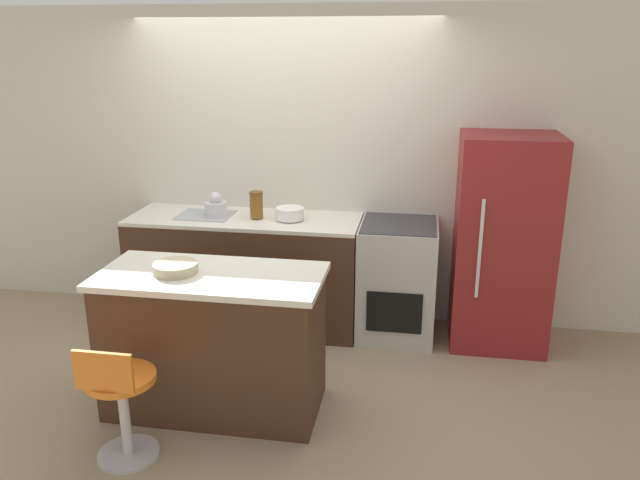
{
  "coord_description": "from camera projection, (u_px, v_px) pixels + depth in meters",
  "views": [
    {
      "loc": [
        1.15,
        -4.4,
        2.31
      ],
      "look_at": [
        0.45,
        -0.3,
        0.98
      ],
      "focal_mm": 35.0,
      "sensor_mm": 36.0,
      "label": 1
    }
  ],
  "objects": [
    {
      "name": "refrigerator",
      "position": [
        503.0,
        242.0,
        4.81
      ],
      "size": [
        0.73,
        0.66,
        1.66
      ],
      "color": "maroon",
      "rests_on": "ground_plane"
    },
    {
      "name": "fruit_bowl",
      "position": [
        175.0,
        268.0,
        3.88
      ],
      "size": [
        0.28,
        0.28,
        0.06
      ],
      "color": "#C1B28E",
      "rests_on": "kitchen_island"
    },
    {
      "name": "mixing_bowl",
      "position": [
        290.0,
        213.0,
        5.01
      ],
      "size": [
        0.23,
        0.23,
        0.09
      ],
      "color": "white",
      "rests_on": "back_counter"
    },
    {
      "name": "wall_back",
      "position": [
        287.0,
        167.0,
        5.28
      ],
      "size": [
        8.0,
        0.06,
        2.6
      ],
      "color": "beige",
      "rests_on": "ground_plane"
    },
    {
      "name": "oven_range",
      "position": [
        397.0,
        280.0,
        5.04
      ],
      "size": [
        0.61,
        0.66,
        0.95
      ],
      "color": "#B7B2A8",
      "rests_on": "ground_plane"
    },
    {
      "name": "ground_plane",
      "position": [
        271.0,
        342.0,
        5.02
      ],
      "size": [
        14.0,
        14.0,
        0.0
      ],
      "primitive_type": "plane",
      "color": "#998466"
    },
    {
      "name": "stool_chair",
      "position": [
        121.0,
        401.0,
        3.51
      ],
      "size": [
        0.39,
        0.39,
        0.76
      ],
      "color": "#B7B7BC",
      "rests_on": "ground_plane"
    },
    {
      "name": "kitchen_island",
      "position": [
        214.0,
        341.0,
        4.01
      ],
      "size": [
        1.41,
        0.68,
        0.94
      ],
      "color": "#422819",
      "rests_on": "ground_plane"
    },
    {
      "name": "canister_jar",
      "position": [
        256.0,
        205.0,
        5.04
      ],
      "size": [
        0.11,
        0.11,
        0.21
      ],
      "color": "brown",
      "rests_on": "back_counter"
    },
    {
      "name": "kettle",
      "position": [
        216.0,
        207.0,
        5.1
      ],
      "size": [
        0.18,
        0.18,
        0.2
      ],
      "color": "silver",
      "rests_on": "back_counter"
    },
    {
      "name": "back_counter",
      "position": [
        246.0,
        271.0,
        5.25
      ],
      "size": [
        1.9,
        0.65,
        0.95
      ],
      "color": "#422819",
      "rests_on": "ground_plane"
    }
  ]
}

